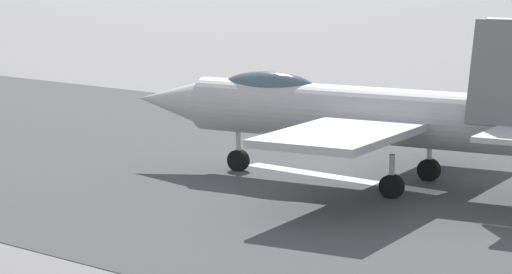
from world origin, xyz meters
The scene contains 3 objects.
ground_plane centered at (0.00, 0.00, 0.00)m, with size 400.00×400.00×0.00m, color slate.
runway_strip centered at (-0.02, 0.00, 0.01)m, with size 240.00×26.00×0.02m.
fighter_jet centered at (-1.61, 0.34, 2.41)m, with size 16.94×13.43×5.60m.
Camera 1 is at (-23.38, 31.19, 7.58)m, focal length 81.08 mm.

